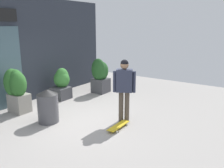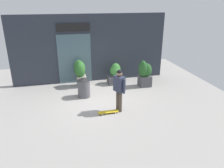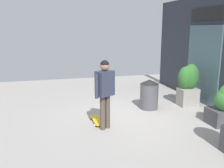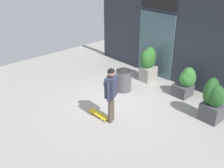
{
  "view_description": "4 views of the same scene",
  "coord_description": "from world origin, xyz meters",
  "views": [
    {
      "loc": [
        -4.73,
        -4.2,
        2.61
      ],
      "look_at": [
        0.31,
        -0.76,
        1.08
      ],
      "focal_mm": 38.34,
      "sensor_mm": 36.0,
      "label": 1
    },
    {
      "loc": [
        -1.55,
        -8.51,
        4.19
      ],
      "look_at": [
        0.31,
        -0.76,
        1.08
      ],
      "focal_mm": 35.12,
      "sensor_mm": 36.0,
      "label": 2
    },
    {
      "loc": [
        6.19,
        -2.32,
        2.45
      ],
      "look_at": [
        0.31,
        -0.76,
        1.08
      ],
      "focal_mm": 39.69,
      "sensor_mm": 36.0,
      "label": 3
    },
    {
      "loc": [
        5.58,
        -5.53,
        4.55
      ],
      "look_at": [
        0.31,
        -0.76,
        1.08
      ],
      "focal_mm": 42.87,
      "sensor_mm": 36.0,
      "label": 4
    }
  ],
  "objects": [
    {
      "name": "planter_box_right",
      "position": [
        -0.66,
        2.04,
        0.78
      ],
      "size": [
        0.57,
        0.68,
        1.34
      ],
      "color": "gray",
      "rests_on": "ground_plane"
    },
    {
      "name": "planter_box_mid",
      "position": [
        1.12,
        1.99,
        0.57
      ],
      "size": [
        0.68,
        0.64,
        1.1
      ],
      "color": "#47474C",
      "rests_on": "ground_plane"
    },
    {
      "name": "building_facade",
      "position": [
        -0.03,
        2.79,
        1.74
      ],
      "size": [
        8.05,
        0.31,
        3.5
      ],
      "color": "#2D333D",
      "rests_on": "ground_plane"
    },
    {
      "name": "skateboarder",
      "position": [
        0.54,
        -1.0,
        1.06
      ],
      "size": [
        0.43,
        0.54,
        1.72
      ],
      "rotation": [
        0.0,
        0.0,
        -2.65
      ],
      "color": "#4C4238",
      "rests_on": "ground_plane"
    },
    {
      "name": "skateboard",
      "position": [
        0.08,
        -1.12,
        0.06
      ],
      "size": [
        0.81,
        0.26,
        0.08
      ],
      "rotation": [
        0.0,
        0.0,
        -3.12
      ],
      "color": "gold",
      "rests_on": "ground_plane"
    },
    {
      "name": "ground_plane",
      "position": [
        0.0,
        0.0,
        0.0
      ],
      "size": [
        12.0,
        12.0,
        0.0
      ],
      "primitive_type": "plane",
      "color": "#9E9993"
    },
    {
      "name": "trash_bin",
      "position": [
        -0.65,
        0.69,
        0.47
      ],
      "size": [
        0.57,
        0.57,
        0.93
      ],
      "color": "#4C4C51",
      "rests_on": "ground_plane"
    },
    {
      "name": "planter_box_left",
      "position": [
        2.49,
        1.27,
        0.69
      ],
      "size": [
        0.64,
        0.6,
        1.35
      ],
      "color": "#47474C",
      "rests_on": "ground_plane"
    }
  ]
}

